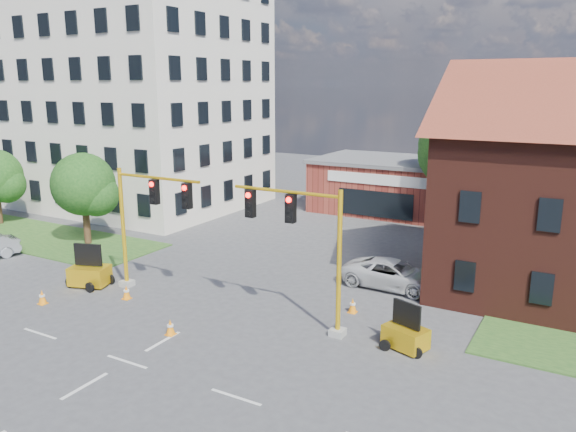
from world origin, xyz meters
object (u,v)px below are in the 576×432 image
object	(u,v)px
trailer_west	(90,273)
pickup_white	(393,274)
signal_mast_east	(303,240)
trailer_east	(406,335)
signal_mast_west	(147,216)

from	to	relation	value
trailer_west	pickup_white	size ratio (longest dim) A/B	0.43
signal_mast_east	pickup_white	world-z (taller)	signal_mast_east
trailer_east	pickup_white	size ratio (longest dim) A/B	0.37
signal_mast_west	trailer_west	xyz separation A→B (m)	(-3.35, -0.90, -3.24)
signal_mast_west	signal_mast_east	xyz separation A→B (m)	(8.71, 0.00, 0.00)
signal_mast_west	trailer_east	bearing A→B (deg)	1.13
pickup_white	signal_mast_west	bearing A→B (deg)	124.03
trailer_west	trailer_east	bearing A→B (deg)	-14.46
trailer_east	trailer_west	bearing A→B (deg)	-156.95
signal_mast_west	trailer_west	world-z (taller)	signal_mast_west
trailer_east	pickup_white	bearing A→B (deg)	132.19
trailer_west	signal_mast_east	bearing A→B (deg)	-14.20
signal_mast_east	pickup_white	xyz separation A→B (m)	(1.76, 6.60, -3.20)
trailer_east	signal_mast_west	bearing A→B (deg)	-159.84
signal_mast_west	pickup_white	size ratio (longest dim) A/B	1.20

